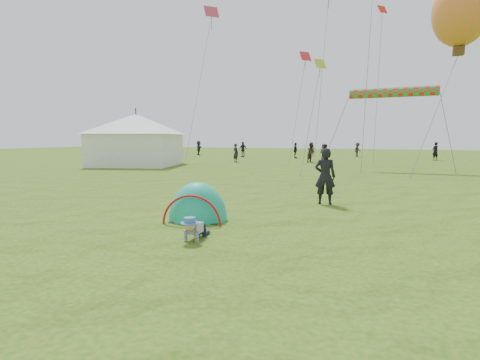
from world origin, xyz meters
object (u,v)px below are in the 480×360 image
at_px(standing_adult, 325,176).
at_px(popup_tent, 198,220).
at_px(crawling_toddler, 194,228).
at_px(event_marquee, 137,138).
at_px(balloon_kite, 461,16).

bearing_deg(standing_adult, popup_tent, 48.37).
relative_size(crawling_toddler, popup_tent, 0.35).
relative_size(popup_tent, event_marquee, 0.32).
distance_m(popup_tent, event_marquee, 20.85).
bearing_deg(event_marquee, standing_adult, -51.91).
bearing_deg(event_marquee, crawling_toddler, -65.66).
xyz_separation_m(crawling_toddler, event_marquee, (-14.73, 17.13, 1.86)).
xyz_separation_m(crawling_toddler, popup_tent, (-0.86, 1.72, -0.27)).
height_order(event_marquee, balloon_kite, balloon_kite).
distance_m(popup_tent, balloon_kite, 21.72).
bearing_deg(crawling_toddler, event_marquee, 125.99).
height_order(popup_tent, standing_adult, standing_adult).
bearing_deg(standing_adult, event_marquee, -41.35).
bearing_deg(popup_tent, standing_adult, 41.77).
height_order(popup_tent, balloon_kite, balloon_kite).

